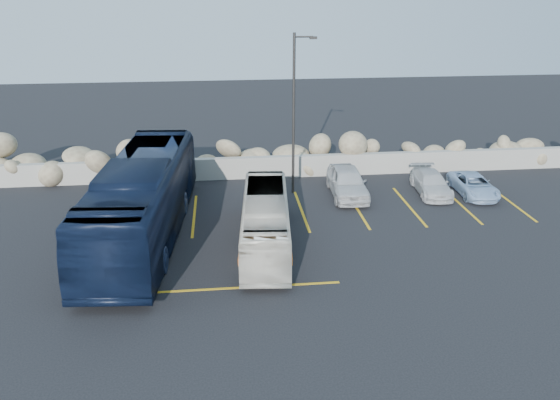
{
  "coord_description": "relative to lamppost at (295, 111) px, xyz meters",
  "views": [
    {
      "loc": [
        -1.01,
        -16.82,
        10.18
      ],
      "look_at": [
        1.23,
        4.0,
        1.8
      ],
      "focal_mm": 35.0,
      "sensor_mm": 36.0,
      "label": 1
    }
  ],
  "objects": [
    {
      "name": "riprap_pile",
      "position": [
        -2.56,
        3.7,
        -3.0
      ],
      "size": [
        54.0,
        2.8,
        2.6
      ],
      "primitive_type": null,
      "color": "#877358",
      "rests_on": "ground"
    },
    {
      "name": "vintage_bus",
      "position": [
        -1.97,
        -5.99,
        -3.21
      ],
      "size": [
        2.47,
        7.94,
        2.18
      ],
      "primitive_type": "imported",
      "rotation": [
        0.0,
        0.0,
        -0.08
      ],
      "color": "silver",
      "rests_on": "ground"
    },
    {
      "name": "parking_lines",
      "position": [
        2.09,
        -3.93,
        -4.29
      ],
      "size": [
        18.16,
        9.36,
        0.01
      ],
      "color": "gold",
      "rests_on": "ground"
    },
    {
      "name": "lamppost",
      "position": [
        0.0,
        0.0,
        0.0
      ],
      "size": [
        1.14,
        0.18,
        8.0
      ],
      "color": "#2F2C2A",
      "rests_on": "ground"
    },
    {
      "name": "car_a",
      "position": [
        2.64,
        -0.72,
        -3.56
      ],
      "size": [
        1.88,
        4.35,
        1.46
      ],
      "primitive_type": "imported",
      "rotation": [
        0.0,
        0.0,
        -0.03
      ],
      "color": "silver",
      "rests_on": "ground"
    },
    {
      "name": "ground",
      "position": [
        -2.56,
        -9.5,
        -4.3
      ],
      "size": [
        90.0,
        90.0,
        0.0
      ],
      "primitive_type": "plane",
      "color": "black",
      "rests_on": "ground"
    },
    {
      "name": "tour_coach",
      "position": [
        -7.02,
        -4.54,
        -2.58
      ],
      "size": [
        3.86,
        12.52,
        3.43
      ],
      "primitive_type": "imported",
      "rotation": [
        0.0,
        0.0,
        -0.08
      ],
      "color": "black",
      "rests_on": "ground"
    },
    {
      "name": "car_c",
      "position": [
        7.03,
        -0.86,
        -3.75
      ],
      "size": [
        1.79,
        3.85,
        1.09
      ],
      "primitive_type": "imported",
      "rotation": [
        0.0,
        0.0,
        -0.07
      ],
      "color": "silver",
      "rests_on": "ground"
    },
    {
      "name": "car_d",
      "position": [
        9.13,
        -1.28,
        -3.79
      ],
      "size": [
        1.77,
        3.69,
        1.01
      ],
      "primitive_type": "imported",
      "rotation": [
        0.0,
        0.0,
        -0.03
      ],
      "color": "#98B6D8",
      "rests_on": "ground"
    },
    {
      "name": "seawall",
      "position": [
        -2.56,
        2.5,
        -3.7
      ],
      "size": [
        60.0,
        0.4,
        1.2
      ],
      "primitive_type": "cube",
      "color": "gray",
      "rests_on": "ground"
    }
  ]
}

